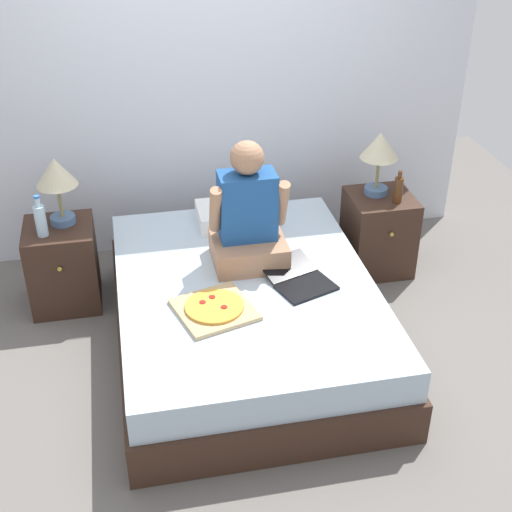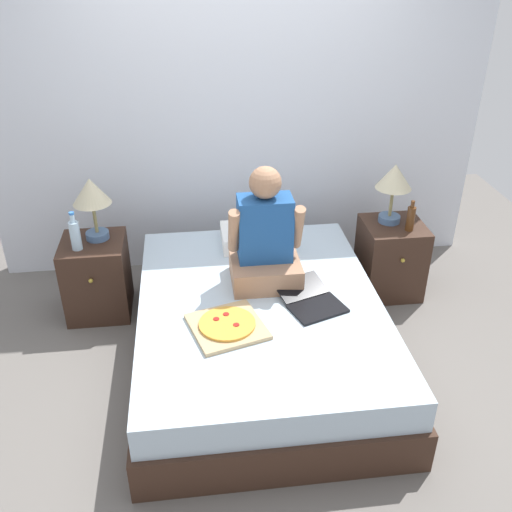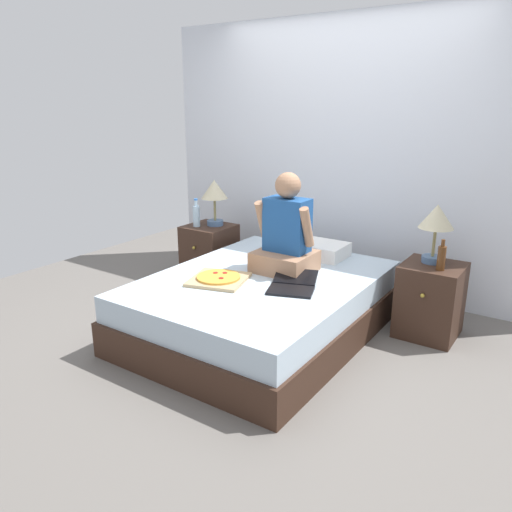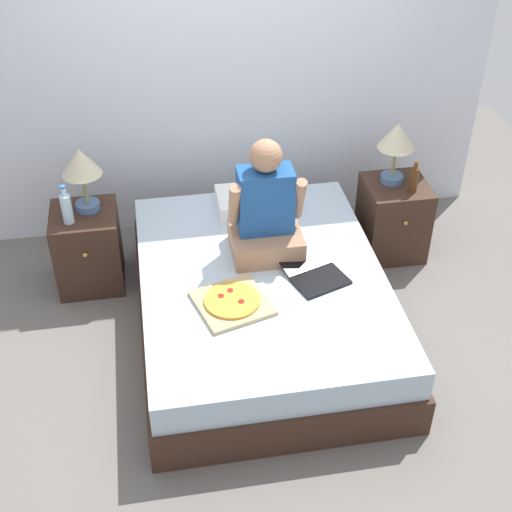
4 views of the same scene
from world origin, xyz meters
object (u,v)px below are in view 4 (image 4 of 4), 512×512
nightstand_left (88,248)px  lamp_on_left_nightstand (81,166)px  person_seated (266,213)px  laptop (314,273)px  bed (262,302)px  nightstand_right (393,218)px  lamp_on_right_nightstand (397,140)px  beer_bottle (414,179)px  water_bottle (67,208)px  pizza_box (232,302)px

nightstand_left → lamp_on_left_nightstand: size_ratio=1.27×
person_seated → laptop: size_ratio=1.57×
bed → nightstand_right: bearing=32.4°
nightstand_right → person_seated: size_ratio=0.73×
lamp_on_left_nightstand → lamp_on_right_nightstand: 2.12m
nightstand_left → person_seated: bearing=-21.4°
nightstand_left → laptop: bearing=-28.7°
bed → nightstand_left: 1.30m
beer_bottle → person_seated: bearing=-162.2°
lamp_on_left_nightstand → water_bottle: size_ratio=1.63×
nightstand_right → beer_bottle: 0.40m
lamp_on_right_nightstand → nightstand_left: bearing=-178.7°
nightstand_left → pizza_box: size_ratio=1.16×
beer_bottle → pizza_box: bearing=-148.5°
lamp_on_left_nightstand → pizza_box: lamp_on_left_nightstand is taller
lamp_on_left_nightstand → laptop: size_ratio=0.91×
laptop → nightstand_left: bearing=151.3°
lamp_on_right_nightstand → lamp_on_left_nightstand: bearing=180.0°
water_bottle → lamp_on_right_nightstand: bearing=3.6°
bed → nightstand_right: size_ratio=3.54×
lamp_on_right_nightstand → person_seated: 1.13m
nightstand_left → beer_bottle: (2.26, -0.10, 0.38)m
lamp_on_left_nightstand → water_bottle: bearing=-130.6°
laptop → beer_bottle: bearing=38.2°
beer_bottle → nightstand_right: bearing=125.0°
pizza_box → water_bottle: bearing=137.8°
nightstand_left → water_bottle: size_ratio=2.08×
nightstand_left → nightstand_right: bearing=0.0°
bed → nightstand_left: (-1.09, 0.69, 0.06)m
bed → water_bottle: bearing=152.8°
nightstand_right → laptop: nightstand_right is taller
nightstand_left → water_bottle: (-0.08, -0.09, 0.40)m
lamp_on_left_nightstand → water_bottle: (-0.12, -0.14, -0.22)m
nightstand_left → lamp_on_right_nightstand: size_ratio=1.27×
water_bottle → bed: bearing=-27.2°
bed → nightstand_right: (1.09, 0.69, 0.06)m
person_seated → laptop: bearing=-52.0°
beer_bottle → lamp_on_right_nightstand: bearing=123.7°
lamp_on_left_nightstand → pizza_box: (0.83, -1.00, -0.42)m
laptop → pizza_box: laptop is taller
nightstand_left → beer_bottle: bearing=-2.5°
water_bottle → nightstand_left: bearing=48.3°
person_seated → pizza_box: bearing=-120.1°
bed → lamp_on_left_nightstand: bearing=144.8°
lamp_on_left_nightstand → nightstand_right: size_ratio=0.78×
lamp_on_left_nightstand → beer_bottle: 2.23m
beer_bottle → laptop: size_ratio=0.46×
lamp_on_right_nightstand → bed: bearing=-145.1°
beer_bottle → pizza_box: beer_bottle is taller
beer_bottle → lamp_on_left_nightstand: bearing=176.1°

